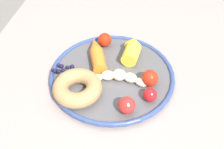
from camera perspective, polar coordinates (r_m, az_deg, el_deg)
dining_table at (r=0.81m, az=3.25°, el=-3.36°), size 1.08×0.82×0.70m
plate at (r=0.72m, az=0.00°, el=-0.16°), size 0.32×0.32×0.02m
banana at (r=0.69m, az=1.42°, el=-0.50°), size 0.05×0.15×0.03m
carrot_orange at (r=0.75m, az=-3.08°, el=4.15°), size 0.13×0.08×0.04m
carrot_yellow at (r=0.76m, az=3.93°, el=5.22°), size 0.11×0.05×0.04m
donut at (r=0.67m, az=-7.05°, el=-2.69°), size 0.17×0.17×0.04m
blueberry_pile at (r=0.73m, az=-9.97°, el=0.80°), size 0.05×0.06×0.02m
tomato_near at (r=0.63m, az=3.02°, el=-6.25°), size 0.04×0.04×0.04m
tomato_mid at (r=0.79m, az=-1.48°, el=7.05°), size 0.04×0.04×0.04m
tomato_far at (r=0.69m, az=7.70°, el=-0.75°), size 0.04×0.04×0.04m
tomato_extra at (r=0.66m, az=7.76°, el=-4.09°), size 0.03×0.03×0.03m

